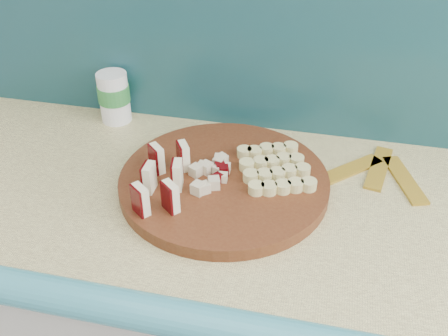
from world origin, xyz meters
The scene contains 6 objects.
cutting_board centered at (-0.31, 1.53, 0.92)m, with size 0.42×0.42×0.03m, color #4A2010.
apple_wedges centered at (-0.41, 1.46, 0.96)m, with size 0.09×0.19×0.06m.
apple_chunks centered at (-0.33, 1.52, 0.95)m, with size 0.07×0.07×0.02m.
banana_slices centered at (-0.22, 1.57, 0.95)m, with size 0.17×0.19×0.02m.
canister centered at (-0.63, 1.73, 0.97)m, with size 0.08×0.08×0.12m.
banana_peel centered at (-0.01, 1.64, 0.91)m, with size 0.22×0.20×0.01m.
Camera 1 is at (-0.13, 0.75, 1.52)m, focal length 40.00 mm.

